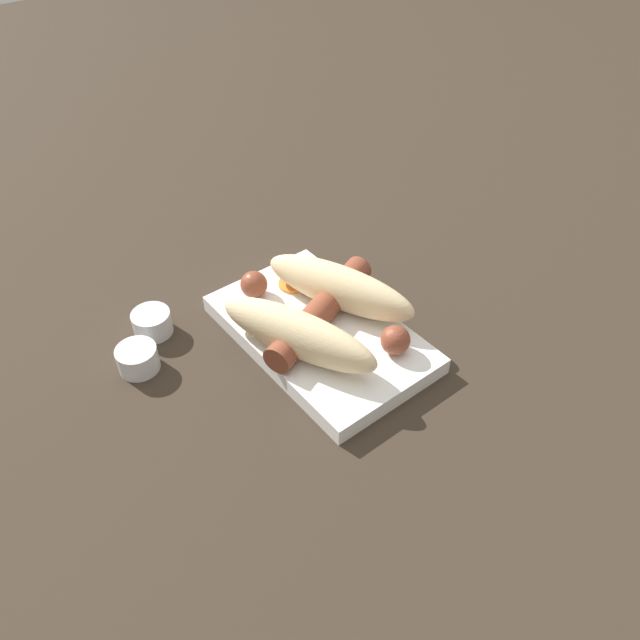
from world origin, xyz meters
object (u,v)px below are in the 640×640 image
at_px(condiment_cup_near, 152,324).
at_px(condiment_cup_far, 138,360).
at_px(bread_roll, 319,309).
at_px(sausage, 321,311).
at_px(food_tray, 320,333).

xyz_separation_m(condiment_cup_near, condiment_cup_far, (-0.04, 0.04, 0.00)).
height_order(bread_roll, sausage, bread_roll).
height_order(food_tray, condiment_cup_far, condiment_cup_far).
height_order(food_tray, bread_roll, bread_roll).
bearing_deg(sausage, condiment_cup_near, 50.15).
bearing_deg(condiment_cup_far, sausage, -113.56).
bearing_deg(bread_roll, condiment_cup_near, 47.29).
xyz_separation_m(bread_roll, sausage, (0.01, -0.01, -0.01)).
bearing_deg(food_tray, bread_roll, 92.55).
xyz_separation_m(bread_roll, condiment_cup_far, (0.09, 0.18, -0.03)).
relative_size(sausage, condiment_cup_near, 4.56).
relative_size(food_tray, sausage, 1.25).
height_order(bread_roll, condiment_cup_near, bread_roll).
height_order(sausage, condiment_cup_near, sausage).
bearing_deg(bread_roll, condiment_cup_far, 63.95).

